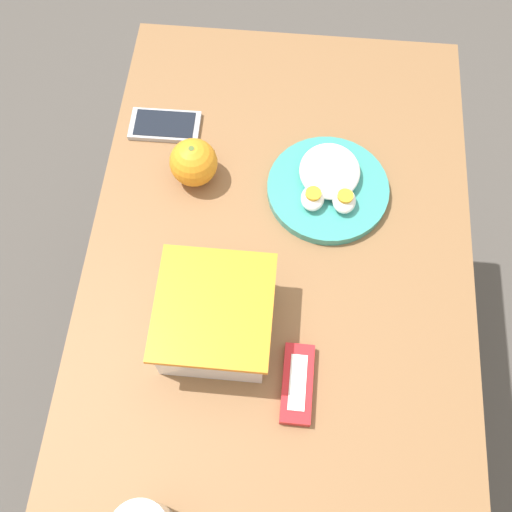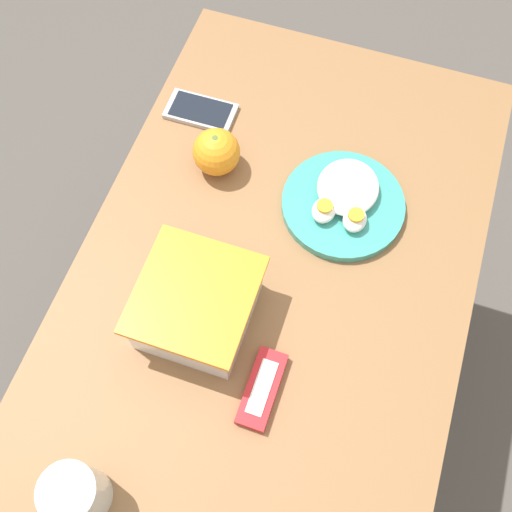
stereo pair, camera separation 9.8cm
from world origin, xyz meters
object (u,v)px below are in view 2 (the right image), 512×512
object	(u,v)px
rice_plate	(344,200)
candy_bar	(262,389)
food_container	(197,307)
drinking_glass	(76,494)
orange_fruit	(216,152)
cell_phone	(201,111)

from	to	relation	value
rice_plate	candy_bar	xyz separation A→B (m)	(-0.35, 0.03, -0.01)
food_container	drinking_glass	world-z (taller)	drinking_glass
orange_fruit	drinking_glass	distance (m)	0.59
food_container	rice_plate	world-z (taller)	food_container
candy_bar	cell_phone	size ratio (longest dim) A/B	0.93
orange_fruit	candy_bar	bearing A→B (deg)	-150.48
drinking_glass	food_container	bearing A→B (deg)	-10.51
cell_phone	food_container	bearing A→B (deg)	-159.41
orange_fruit	candy_bar	size ratio (longest dim) A/B	0.69
orange_fruit	rice_plate	bearing A→B (deg)	-92.17
food_container	candy_bar	distance (m)	0.16
orange_fruit	cell_phone	bearing A→B (deg)	35.07
rice_plate	candy_bar	bearing A→B (deg)	174.77
rice_plate	drinking_glass	world-z (taller)	drinking_glass
orange_fruit	rice_plate	distance (m)	0.24
food_container	orange_fruit	size ratio (longest dim) A/B	2.18
food_container	candy_bar	xyz separation A→B (m)	(-0.08, -0.13, -0.03)
rice_plate	drinking_glass	xyz separation A→B (m)	(-0.58, 0.22, 0.03)
orange_fruit	cell_phone	world-z (taller)	orange_fruit
food_container	orange_fruit	xyz separation A→B (m)	(0.28, 0.07, -0.00)
candy_bar	drinking_glass	distance (m)	0.30
candy_bar	cell_phone	bearing A→B (deg)	30.79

